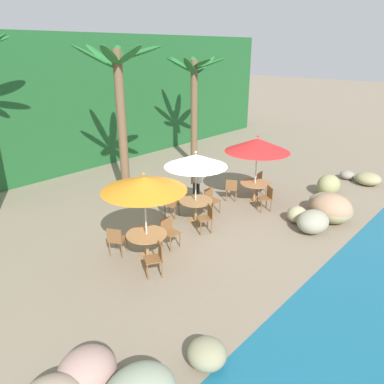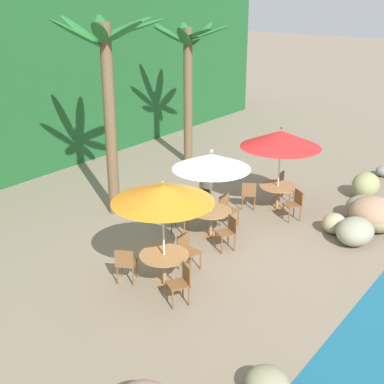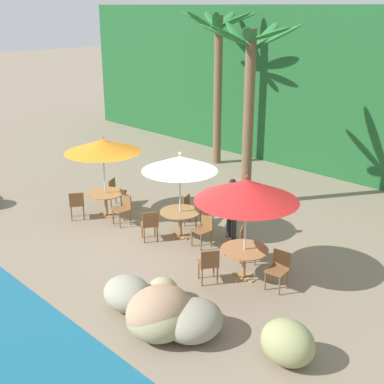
# 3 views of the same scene
# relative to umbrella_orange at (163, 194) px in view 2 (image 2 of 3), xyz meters

# --- Properties ---
(ground_plane) EXTENTS (120.00, 120.00, 0.00)m
(ground_plane) POSITION_rel_umbrella_orange_xyz_m (2.61, 0.26, -2.17)
(ground_plane) COLOR gray
(terrace_deck) EXTENTS (18.00, 5.20, 0.01)m
(terrace_deck) POSITION_rel_umbrella_orange_xyz_m (2.61, 0.26, -2.16)
(terrace_deck) COLOR gray
(terrace_deck) RESTS_ON ground
(foliage_backdrop) EXTENTS (28.00, 2.40, 6.00)m
(foliage_backdrop) POSITION_rel_umbrella_orange_xyz_m (2.61, 9.26, 0.83)
(foliage_backdrop) COLOR #1E5628
(foliage_backdrop) RESTS_ON ground
(rock_seawall) EXTENTS (15.28, 2.68, 0.96)m
(rock_seawall) POSITION_rel_umbrella_orange_xyz_m (3.20, -2.62, -1.78)
(rock_seawall) COLOR gray
(rock_seawall) RESTS_ON ground
(umbrella_orange) EXTENTS (2.21, 2.21, 2.46)m
(umbrella_orange) POSITION_rel_umbrella_orange_xyz_m (0.00, 0.00, 0.00)
(umbrella_orange) COLOR silver
(umbrella_orange) RESTS_ON ground
(dining_table_orange) EXTENTS (1.10, 1.10, 0.74)m
(dining_table_orange) POSITION_rel_umbrella_orange_xyz_m (0.00, -0.00, -1.55)
(dining_table_orange) COLOR #A37547
(dining_table_orange) RESTS_ON ground
(chair_orange_seaward) EXTENTS (0.45, 0.46, 0.87)m
(chair_orange_seaward) POSITION_rel_umbrella_orange_xyz_m (0.85, 0.02, -1.65)
(chair_orange_seaward) COLOR brown
(chair_orange_seaward) RESTS_ON ground
(chair_orange_inland) EXTENTS (0.58, 0.57, 0.87)m
(chair_orange_inland) POSITION_rel_umbrella_orange_xyz_m (-0.48, 0.71, -1.65)
(chair_orange_inland) COLOR brown
(chair_orange_inland) RESTS_ON ground
(chair_orange_left) EXTENTS (0.58, 0.58, 0.87)m
(chair_orange_left) POSITION_rel_umbrella_orange_xyz_m (-0.36, -0.77, -1.65)
(chair_orange_left) COLOR brown
(chair_orange_left) RESTS_ON ground
(umbrella_white) EXTENTS (2.01, 2.01, 2.40)m
(umbrella_white) POSITION_rel_umbrella_orange_xyz_m (2.62, 0.58, -0.08)
(umbrella_white) COLOR silver
(umbrella_white) RESTS_ON ground
(dining_table_white) EXTENTS (1.10, 1.10, 0.74)m
(dining_table_white) POSITION_rel_umbrella_orange_xyz_m (2.62, 0.58, -1.55)
(dining_table_white) COLOR #A37547
(dining_table_white) RESTS_ON ground
(chair_white_seaward) EXTENTS (0.44, 0.45, 0.87)m
(chair_white_seaward) POSITION_rel_umbrella_orange_xyz_m (3.48, 0.63, -1.65)
(chair_white_seaward) COLOR brown
(chair_white_seaward) RESTS_ON ground
(chair_white_inland) EXTENTS (0.55, 0.55, 0.87)m
(chair_white_inland) POSITION_rel_umbrella_orange_xyz_m (2.22, 1.33, -1.65)
(chair_white_inland) COLOR brown
(chair_white_inland) RESTS_ON ground
(chair_white_left) EXTENTS (0.58, 0.58, 0.87)m
(chair_white_left) POSITION_rel_umbrella_orange_xyz_m (2.28, -0.20, -1.65)
(chair_white_left) COLOR brown
(chair_white_left) RESTS_ON ground
(umbrella_red) EXTENTS (2.33, 2.33, 2.52)m
(umbrella_red) POSITION_rel_umbrella_orange_xyz_m (5.32, 0.05, 0.00)
(umbrella_red) COLOR silver
(umbrella_red) RESTS_ON ground
(dining_table_red) EXTENTS (1.10, 1.10, 0.74)m
(dining_table_red) POSITION_rel_umbrella_orange_xyz_m (5.32, 0.05, -1.55)
(dining_table_red) COLOR #A37547
(dining_table_red) RESTS_ON ground
(chair_red_seaward) EXTENTS (0.48, 0.48, 0.87)m
(chair_red_seaward) POSITION_rel_umbrella_orange_xyz_m (6.15, 0.26, -1.65)
(chair_red_seaward) COLOR brown
(chair_red_seaward) RESTS_ON ground
(chair_red_inland) EXTENTS (0.58, 0.58, 0.87)m
(chair_red_inland) POSITION_rel_umbrella_orange_xyz_m (4.80, 0.73, -1.65)
(chair_red_inland) COLOR brown
(chair_red_inland) RESTS_ON ground
(chair_red_left) EXTENTS (0.59, 0.58, 0.87)m
(chair_red_left) POSITION_rel_umbrella_orange_xyz_m (4.94, -0.71, -1.65)
(chair_red_left) COLOR brown
(chair_red_left) RESTS_ON ground
(palm_tree_second) EXTENTS (3.03, 3.03, 5.53)m
(palm_tree_second) POSITION_rel_umbrella_orange_xyz_m (2.27, 3.73, 1.66)
(palm_tree_second) COLOR brown
(palm_tree_second) RESTS_ON ground
(palm_tree_third) EXTENTS (2.76, 2.82, 5.04)m
(palm_tree_third) POSITION_rel_umbrella_orange_xyz_m (7.39, 4.93, 1.32)
(palm_tree_third) COLOR brown
(palm_tree_third) RESTS_ON ground
(waiter_in_white) EXTENTS (0.52, 0.35, 1.70)m
(waiter_in_white) POSITION_rel_umbrella_orange_xyz_m (3.68, 1.48, -1.18)
(waiter_in_white) COLOR #232328
(waiter_in_white) RESTS_ON ground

